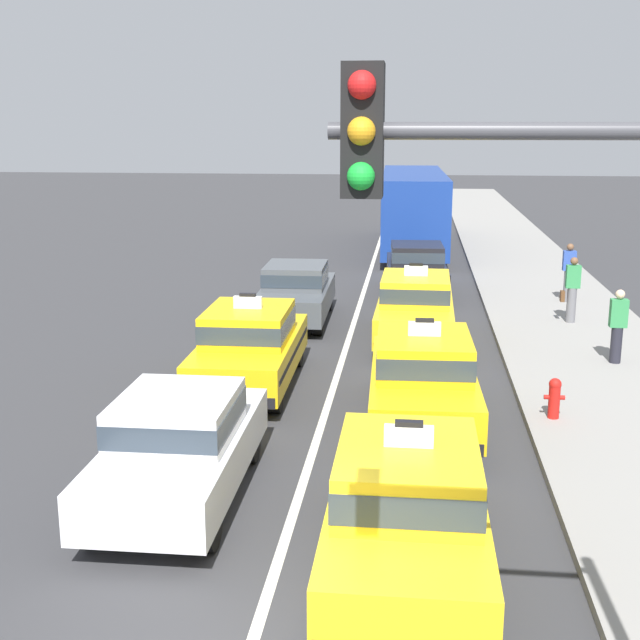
{
  "coord_description": "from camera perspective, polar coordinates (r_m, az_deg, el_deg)",
  "views": [
    {
      "loc": [
        1.56,
        -7.22,
        5.25
      ],
      "look_at": [
        -0.32,
        9.4,
        1.3
      ],
      "focal_mm": 47.18,
      "sensor_mm": 36.0,
      "label": 1
    }
  ],
  "objects": [
    {
      "name": "sedan_left_third",
      "position": [
        22.47,
        -1.63,
        1.99
      ],
      "size": [
        1.83,
        4.33,
        1.58
      ],
      "color": "black",
      "rests_on": "ground"
    },
    {
      "name": "traffic_light_pole",
      "position": [
        5.31,
        20.67,
        -3.18
      ],
      "size": [
        2.87,
        0.33,
        5.58
      ],
      "color": "#47474C",
      "rests_on": "ground"
    },
    {
      "name": "pedestrian_by_storefront",
      "position": [
        25.37,
        16.53,
        3.1
      ],
      "size": [
        0.47,
        0.24,
        1.7
      ],
      "color": "slate",
      "rests_on": "sidewalk_curb"
    },
    {
      "name": "bus_right_fifth",
      "position": [
        35.67,
        6.32,
        7.69
      ],
      "size": [
        2.79,
        11.26,
        3.22
      ],
      "color": "black",
      "rests_on": "ground"
    },
    {
      "name": "pedestrian_mid_block",
      "position": [
        22.74,
        16.71,
        1.98
      ],
      "size": [
        0.47,
        0.24,
        1.71
      ],
      "color": "slate",
      "rests_on": "sidewalk_curb"
    },
    {
      "name": "taxi_right_second",
      "position": [
        14.91,
        6.99,
        -3.87
      ],
      "size": [
        1.93,
        4.6,
        1.96
      ],
      "color": "black",
      "rests_on": "ground"
    },
    {
      "name": "pedestrian_near_crosswalk",
      "position": [
        19.19,
        19.54,
        -0.39
      ],
      "size": [
        0.36,
        0.24,
        1.62
      ],
      "color": "#23232D",
      "rests_on": "sidewalk_curb"
    },
    {
      "name": "taxi_left_second",
      "position": [
        16.95,
        -4.79,
        -1.7
      ],
      "size": [
        1.87,
        4.58,
        1.96
      ],
      "color": "black",
      "rests_on": "ground"
    },
    {
      "name": "fire_hydrant",
      "position": [
        15.39,
        15.62,
        -5.01
      ],
      "size": [
        0.36,
        0.22,
        0.73
      ],
      "color": "red",
      "rests_on": "sidewalk_curb"
    },
    {
      "name": "sedan_right_fourth",
      "position": [
        26.34,
        6.56,
        3.58
      ],
      "size": [
        1.97,
        4.38,
        1.58
      ],
      "color": "black",
      "rests_on": "ground"
    },
    {
      "name": "sedan_left_nearest",
      "position": [
        12.1,
        -9.51,
        -8.24
      ],
      "size": [
        1.79,
        4.31,
        1.58
      ],
      "color": "black",
      "rests_on": "ground"
    },
    {
      "name": "lane_stripe_left_right",
      "position": [
        27.77,
        3.13,
        2.38
      ],
      "size": [
        0.14,
        80.0,
        0.01
      ],
      "primitive_type": "cube",
      "color": "silver",
      "rests_on": "ground"
    },
    {
      "name": "taxi_right_nearest",
      "position": [
        10.11,
        5.92,
        -12.4
      ],
      "size": [
        1.82,
        4.56,
        1.96
      ],
      "color": "black",
      "rests_on": "ground"
    },
    {
      "name": "sidewalk_curb",
      "position": [
        23.17,
        16.33,
        -0.16
      ],
      "size": [
        4.0,
        90.0,
        0.15
      ],
      "primitive_type": "cube",
      "color": "gray",
      "rests_on": "ground"
    },
    {
      "name": "taxi_right_third",
      "position": [
        20.54,
        6.47,
        0.91
      ],
      "size": [
        1.88,
        4.59,
        1.96
      ],
      "color": "black",
      "rests_on": "ground"
    }
  ]
}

